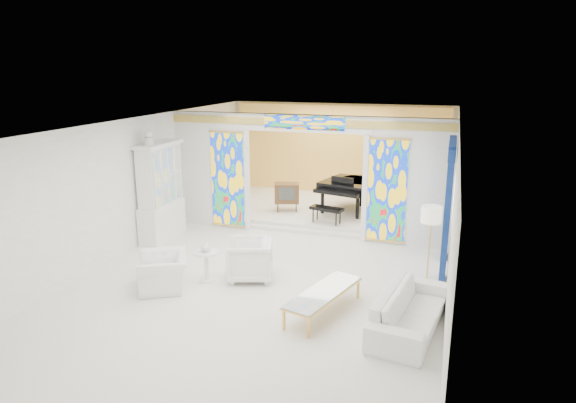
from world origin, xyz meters
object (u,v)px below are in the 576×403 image
(china_cabinet, at_px, (161,193))
(tv_console, at_px, (287,193))
(coffee_table, at_px, (324,293))
(armchair_right, at_px, (249,260))
(sofa, at_px, (410,310))
(grand_piano, at_px, (356,186))
(armchair_left, at_px, (163,272))

(china_cabinet, xyz_separation_m, tv_console, (2.32, 2.73, -0.48))
(coffee_table, xyz_separation_m, tv_console, (-2.40, 5.36, 0.31))
(tv_console, bearing_deg, armchair_right, -98.68)
(china_cabinet, xyz_separation_m, sofa, (6.17, -2.73, -0.85))
(tv_console, bearing_deg, sofa, -71.78)
(armchair_right, bearing_deg, coffee_table, 42.58)
(sofa, xyz_separation_m, tv_console, (-3.85, 5.46, 0.37))
(sofa, height_order, coffee_table, sofa)
(armchair_right, height_order, sofa, armchair_right)
(coffee_table, bearing_deg, armchair_right, 150.62)
(tv_console, bearing_deg, grand_piano, 2.66)
(armchair_right, distance_m, tv_console, 4.42)
(armchair_left, distance_m, tv_console, 5.35)
(armchair_left, xyz_separation_m, tv_console, (0.77, 5.29, 0.36))
(armchair_left, bearing_deg, sofa, 57.67)
(armchair_left, bearing_deg, armchair_right, 93.04)
(china_cabinet, relative_size, grand_piano, 1.00)
(coffee_table, height_order, tv_console, tv_console)
(armchair_left, height_order, grand_piano, grand_piano)
(armchair_right, xyz_separation_m, grand_piano, (1.18, 5.01, 0.49))
(armchair_left, xyz_separation_m, sofa, (4.62, -0.17, -0.01))
(china_cabinet, xyz_separation_m, grand_piano, (4.13, 3.38, -0.28))
(china_cabinet, height_order, armchair_left, china_cabinet)
(armchair_left, height_order, coffee_table, armchair_left)
(sofa, distance_m, coffee_table, 1.46)
(armchair_left, distance_m, grand_piano, 6.50)
(sofa, bearing_deg, china_cabinet, 74.53)
(grand_piano, relative_size, tv_console, 3.49)
(sofa, bearing_deg, armchair_left, 96.21)
(coffee_table, xyz_separation_m, grand_piano, (-0.58, 6.01, 0.51))
(china_cabinet, bearing_deg, grand_piano, 39.30)
(armchair_left, relative_size, sofa, 0.46)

